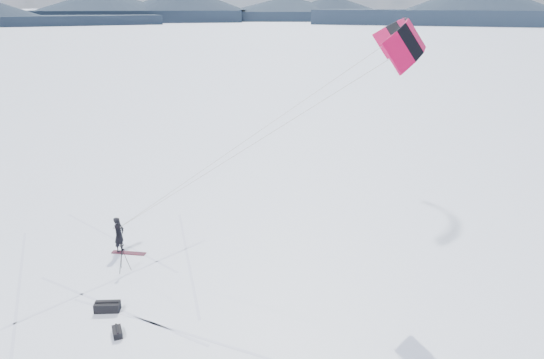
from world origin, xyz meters
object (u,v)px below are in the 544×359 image
Objects in this scene: snowboard at (129,253)px; gear_bag_b at (117,332)px; gear_bag_a at (107,307)px; tripod at (123,254)px; snowkiter at (121,251)px.

gear_bag_b reaches higher than snowboard.
gear_bag_a is at bearing -75.59° from snowboard.
snowboard is at bearing 89.65° from tripod.
gear_bag_a is (2.91, -4.13, 0.17)m from snowboard.
gear_bag_b is (3.35, -3.71, -0.69)m from tripod.
snowboard is 6.75m from gear_bag_b.
gear_bag_a is (1.84, -2.74, -0.63)m from tripod.
tripod is 3.36m from gear_bag_a.
gear_bag_a is at bearing -94.10° from tripod.
snowboard is at bearing 92.55° from gear_bag_a.
snowkiter reaches higher than gear_bag_a.
gear_bag_b is at bearing -65.33° from gear_bag_a.
snowboard is 1.93m from tripod.
snowkiter reaches higher than snowboard.
tripod reaches higher than gear_bag_a.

